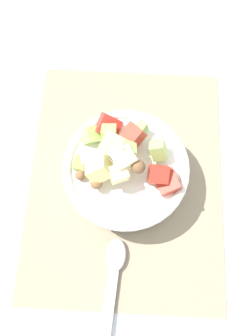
{
  "coord_description": "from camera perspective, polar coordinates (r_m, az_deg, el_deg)",
  "views": [
    {
      "loc": [
        0.18,
        0.01,
        0.61
      ],
      "look_at": [
        -0.0,
        0.0,
        0.06
      ],
      "focal_mm": 36.35,
      "sensor_mm": 36.0,
      "label": 1
    }
  ],
  "objects": [
    {
      "name": "ground_plane",
      "position": [
        0.64,
        -0.02,
        -1.93
      ],
      "size": [
        2.4,
        2.4,
        0.0
      ],
      "primitive_type": "plane",
      "color": "silver"
    },
    {
      "name": "salad_bowl",
      "position": [
        0.59,
        -0.07,
        -0.14
      ],
      "size": [
        0.22,
        0.22,
        0.12
      ],
      "color": "white",
      "rests_on": "placemat"
    },
    {
      "name": "placemat",
      "position": [
        0.64,
        -0.02,
        -1.85
      ],
      "size": [
        0.46,
        0.36,
        0.01
      ],
      "primitive_type": "cube",
      "color": "gray",
      "rests_on": "ground_plane"
    },
    {
      "name": "serving_spoon",
      "position": [
        0.6,
        -2.3,
        -18.07
      ],
      "size": [
        0.2,
        0.04,
        0.01
      ],
      "color": "#B7B7BC",
      "rests_on": "placemat"
    }
  ]
}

